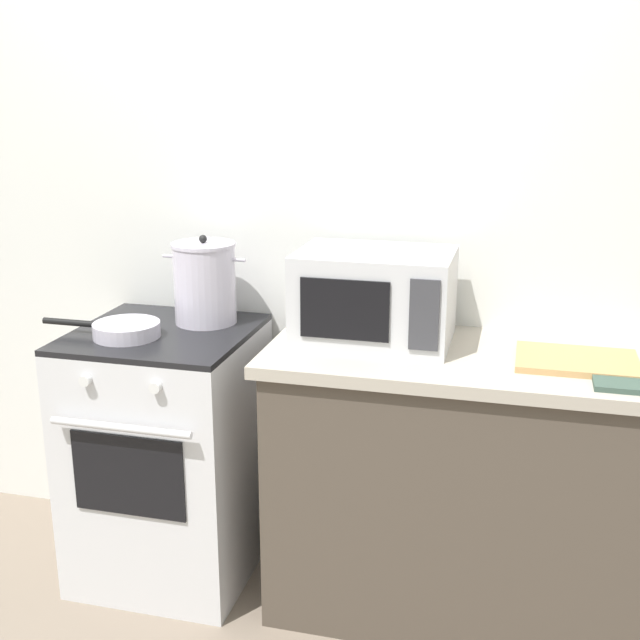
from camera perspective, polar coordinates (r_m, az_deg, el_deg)
name	(u,v)px	position (r m, az deg, el deg)	size (l,w,h in m)	color
back_wall	(370,226)	(2.89, 3.55, 6.66)	(4.40, 0.10, 2.50)	silver
lower_cabinet_right	(526,498)	(2.76, 14.37, -12.12)	(1.64, 0.56, 0.88)	#4C4238
countertop_right	(536,365)	(2.58, 15.08, -3.09)	(1.70, 0.60, 0.04)	#ADA393
stove	(169,453)	(2.98, -10.66, -9.23)	(0.60, 0.64, 0.92)	silver
stock_pot	(205,283)	(2.86, -8.17, 2.62)	(0.31, 0.22, 0.31)	silver
frying_pan	(125,330)	(2.77, -13.68, -0.66)	(0.42, 0.22, 0.05)	silver
microwave	(375,296)	(2.63, 3.90, 1.68)	(0.50, 0.37, 0.30)	silver
cutting_board	(577,361)	(2.56, 17.73, -2.77)	(0.36, 0.26, 0.02)	tan
oven_mitt	(626,383)	(2.42, 20.88, -4.22)	(0.18, 0.14, 0.02)	#384C42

